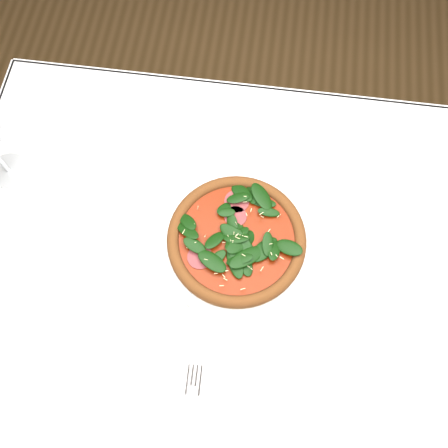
# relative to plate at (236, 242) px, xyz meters

# --- Properties ---
(ground) EXTENTS (6.00, 6.00, 0.00)m
(ground) POSITION_rel_plate_xyz_m (0.05, -0.03, -0.76)
(ground) COLOR brown
(ground) RESTS_ON ground
(dining_table) EXTENTS (1.21, 0.81, 0.75)m
(dining_table) POSITION_rel_plate_xyz_m (0.05, -0.03, -0.11)
(dining_table) COLOR white
(dining_table) RESTS_ON ground
(plate) EXTENTS (0.31, 0.31, 0.01)m
(plate) POSITION_rel_plate_xyz_m (0.00, 0.00, 0.00)
(plate) COLOR white
(plate) RESTS_ON dining_table
(pizza) EXTENTS (0.31, 0.31, 0.03)m
(pizza) POSITION_rel_plate_xyz_m (-0.00, 0.00, 0.02)
(pizza) COLOR #905B22
(pizza) RESTS_ON plate
(napkin) EXTENTS (0.17, 0.10, 0.01)m
(napkin) POSITION_rel_plate_xyz_m (-0.04, -0.34, -0.00)
(napkin) COLOR white
(napkin) RESTS_ON dining_table
(fork) EXTENTS (0.03, 0.17, 0.00)m
(fork) POSITION_rel_plate_xyz_m (-0.04, -0.31, 0.01)
(fork) COLOR silver
(fork) RESTS_ON napkin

